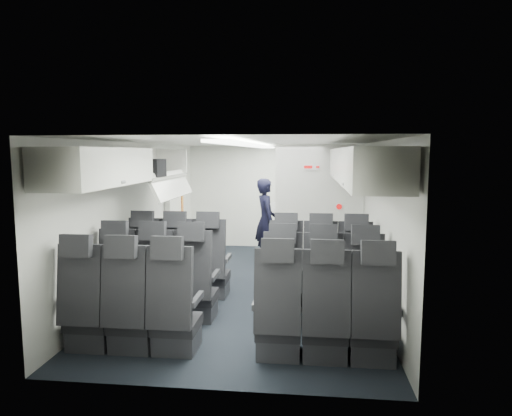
% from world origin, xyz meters
% --- Properties ---
extents(cabin_shell, '(3.41, 6.01, 2.16)m').
position_xyz_m(cabin_shell, '(0.00, 0.00, 1.12)').
color(cabin_shell, black).
rests_on(cabin_shell, ground).
extents(seat_row_front, '(3.33, 0.56, 1.24)m').
position_xyz_m(seat_row_front, '(-0.00, -0.53, 0.40)').
color(seat_row_front, black).
rests_on(seat_row_front, cabin_shell).
extents(seat_row_mid, '(3.33, 0.56, 1.24)m').
position_xyz_m(seat_row_mid, '(-0.00, -1.43, 0.40)').
color(seat_row_mid, black).
rests_on(seat_row_mid, cabin_shell).
extents(seat_row_rear, '(3.33, 0.56, 1.24)m').
position_xyz_m(seat_row_rear, '(-0.00, -2.33, 0.40)').
color(seat_row_rear, black).
rests_on(seat_row_rear, cabin_shell).
extents(overhead_bin_left_rear, '(0.53, 1.80, 0.40)m').
position_xyz_m(overhead_bin_left_rear, '(-1.40, -2.00, 1.86)').
color(overhead_bin_left_rear, silver).
rests_on(overhead_bin_left_rear, cabin_shell).
extents(overhead_bin_left_front_open, '(0.64, 1.70, 0.72)m').
position_xyz_m(overhead_bin_left_front_open, '(-1.44, -0.25, 1.74)').
color(overhead_bin_left_front_open, '#9E9E93').
rests_on(overhead_bin_left_front_open, cabin_shell).
extents(overhead_bin_right_rear, '(0.53, 1.80, 0.40)m').
position_xyz_m(overhead_bin_right_rear, '(1.40, -2.00, 1.86)').
color(overhead_bin_right_rear, silver).
rests_on(overhead_bin_right_rear, cabin_shell).
extents(overhead_bin_right_front, '(0.53, 1.70, 0.40)m').
position_xyz_m(overhead_bin_right_front, '(1.40, -0.25, 1.86)').
color(overhead_bin_right_front, silver).
rests_on(overhead_bin_right_front, cabin_shell).
extents(bulkhead_partition, '(1.40, 0.15, 2.13)m').
position_xyz_m(bulkhead_partition, '(0.98, 0.80, 1.08)').
color(bulkhead_partition, silver).
rests_on(bulkhead_partition, cabin_shell).
extents(galley_unit, '(0.85, 0.52, 1.90)m').
position_xyz_m(galley_unit, '(0.95, 2.72, 0.95)').
color(galley_unit, '#939399').
rests_on(galley_unit, cabin_shell).
extents(boarding_door, '(0.12, 1.27, 1.86)m').
position_xyz_m(boarding_door, '(-1.64, 1.55, 0.95)').
color(boarding_door, silver).
rests_on(boarding_door, cabin_shell).
extents(flight_attendant, '(0.53, 0.65, 1.54)m').
position_xyz_m(flight_attendant, '(0.04, 1.65, 0.77)').
color(flight_attendant, black).
rests_on(flight_attendant, ground).
extents(carry_on_bag, '(0.44, 0.33, 0.24)m').
position_xyz_m(carry_on_bag, '(-1.35, -0.62, 1.80)').
color(carry_on_bag, black).
rests_on(carry_on_bag, overhead_bin_left_front_open).
extents(papers, '(0.19, 0.03, 0.13)m').
position_xyz_m(papers, '(0.23, 1.60, 1.05)').
color(papers, white).
rests_on(papers, flight_attendant).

